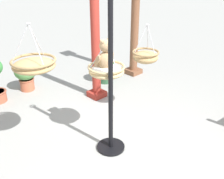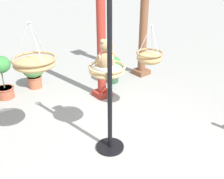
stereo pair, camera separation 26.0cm
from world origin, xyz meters
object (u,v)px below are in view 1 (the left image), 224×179
greenhouse_pillar_far_back (95,35)px  potted_plant_tall_leafy (105,68)px  hanging_basket_with_teddy (106,70)px  greenhouse_pillar_left (135,17)px  teddy_bear (105,57)px  potted_plant_small_succulent (26,74)px  hanging_basket_right_low (146,56)px  hanging_basket_left_high (34,65)px  display_pole_central (111,107)px

greenhouse_pillar_far_back → potted_plant_tall_leafy: (0.64, 0.44, -1.00)m
hanging_basket_with_teddy → greenhouse_pillar_far_back: size_ratio=0.20×
hanging_basket_with_teddy → greenhouse_pillar_left: greenhouse_pillar_left is taller
hanging_basket_with_teddy → teddy_bear: size_ratio=1.15×
greenhouse_pillar_far_back → potted_plant_small_succulent: greenhouse_pillar_far_back is taller
hanging_basket_right_low → potted_plant_small_succulent: bearing=114.3°
teddy_bear → potted_plant_tall_leafy: teddy_bear is taller
hanging_basket_left_high → potted_plant_small_succulent: hanging_basket_left_high is taller
display_pole_central → hanging_basket_left_high: bearing=137.2°
hanging_basket_left_high → greenhouse_pillar_far_back: 1.94m
greenhouse_pillar_left → display_pole_central: bearing=-144.0°
hanging_basket_with_teddy → hanging_basket_left_high: (-0.92, 0.46, 0.20)m
greenhouse_pillar_left → potted_plant_small_succulent: 2.87m
greenhouse_pillar_left → potted_plant_tall_leafy: bearing=173.6°
hanging_basket_with_teddy → potted_plant_small_succulent: size_ratio=0.86×
display_pole_central → hanging_basket_with_teddy: 0.55m
greenhouse_pillar_far_back → potted_plant_tall_leafy: greenhouse_pillar_far_back is taller
greenhouse_pillar_left → teddy_bear: bearing=-146.7°
hanging_basket_with_teddy → potted_plant_tall_leafy: (1.49, 1.70, -0.85)m
hanging_basket_with_teddy → teddy_bear: teddy_bear is taller
teddy_bear → greenhouse_pillar_far_back: greenhouse_pillar_far_back is taller
teddy_bear → potted_plant_tall_leafy: 2.48m
teddy_bear → greenhouse_pillar_left: (2.39, 1.57, 0.02)m
teddy_bear → greenhouse_pillar_far_back: bearing=55.3°
greenhouse_pillar_far_back → greenhouse_pillar_left: bearing=12.4°
potted_plant_small_succulent → hanging_basket_right_low: bearing=-65.7°
teddy_bear → hanging_basket_left_high: size_ratio=0.74×
display_pole_central → hanging_basket_left_high: 1.24m
hanging_basket_right_low → potted_plant_small_succulent: hanging_basket_right_low is taller
hanging_basket_left_high → greenhouse_pillar_far_back: bearing=24.2°
display_pole_central → hanging_basket_left_high: (-0.77, 0.71, 0.67)m
display_pole_central → hanging_basket_right_low: display_pole_central is taller
display_pole_central → teddy_bear: 0.74m
display_pole_central → potted_plant_small_succulent: (0.07, 2.84, -0.37)m
hanging_basket_with_teddy → greenhouse_pillar_far_back: greenhouse_pillar_far_back is taller
hanging_basket_right_low → potted_plant_small_succulent: (-1.12, 2.49, -0.78)m
teddy_bear → hanging_basket_right_low: hanging_basket_right_low is taller
display_pole_central → greenhouse_pillar_far_back: size_ratio=0.86×
display_pole_central → hanging_basket_with_teddy: display_pole_central is taller
potted_plant_tall_leafy → hanging_basket_right_low: bearing=-106.0°
hanging_basket_right_low → potted_plant_small_succulent: size_ratio=1.05×
teddy_bear → potted_plant_small_succulent: (-0.08, 2.57, -1.05)m
hanging_basket_left_high → hanging_basket_right_low: hanging_basket_left_high is taller
hanging_basket_with_teddy → potted_plant_tall_leafy: size_ratio=0.86×
potted_plant_small_succulent → hanging_basket_left_high: bearing=-111.4°
teddy_bear → potted_plant_tall_leafy: (1.49, 1.67, -1.06)m
hanging_basket_with_teddy → greenhouse_pillar_far_back: (0.85, 1.26, 0.15)m
hanging_basket_left_high → greenhouse_pillar_far_back: size_ratio=0.23×
hanging_basket_left_high → potted_plant_small_succulent: size_ratio=1.02×
hanging_basket_left_high → greenhouse_pillar_far_back: greenhouse_pillar_far_back is taller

